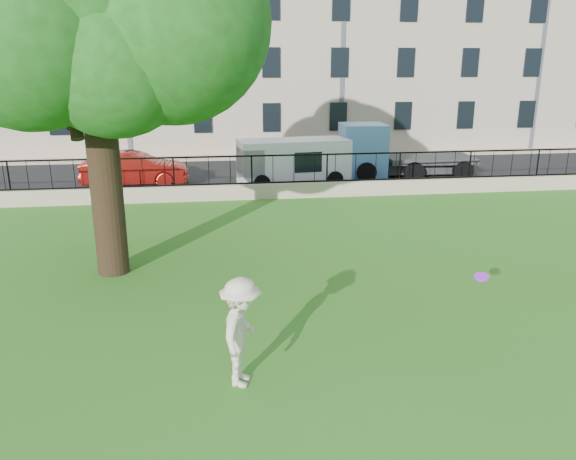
{
  "coord_description": "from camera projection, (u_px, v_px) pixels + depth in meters",
  "views": [
    {
      "loc": [
        -1.55,
        -9.64,
        5.14
      ],
      "look_at": [
        0.26,
        3.5,
        1.2
      ],
      "focal_mm": 35.0,
      "sensor_mm": 36.0,
      "label": 1
    }
  ],
  "objects": [
    {
      "name": "ground",
      "position": [
        299.0,
        341.0,
        10.83
      ],
      "size": [
        120.0,
        120.0,
        0.0
      ],
      "primitive_type": "plane",
      "color": "#366D1A",
      "rests_on": "ground"
    },
    {
      "name": "iron_railing",
      "position": [
        252.0,
        170.0,
        21.89
      ],
      "size": [
        50.0,
        0.05,
        1.13
      ],
      "color": "black",
      "rests_on": "retaining_wall"
    },
    {
      "name": "frisbee",
      "position": [
        482.0,
        277.0,
        10.2
      ],
      "size": [
        0.31,
        0.31,
        0.12
      ],
      "primitive_type": "cylinder",
      "rotation": [
        0.21,
        -0.14,
        -0.17
      ],
      "color": "#A329EA"
    },
    {
      "name": "building_row",
      "position": [
        231.0,
        34.0,
        35.03
      ],
      "size": [
        56.4,
        10.4,
        13.8
      ],
      "color": "#B2A38E",
      "rests_on": "ground"
    },
    {
      "name": "street",
      "position": [
        245.0,
        176.0,
        26.68
      ],
      "size": [
        60.0,
        9.0,
        0.01
      ],
      "primitive_type": "cube",
      "color": "black",
      "rests_on": "ground"
    },
    {
      "name": "red_sedan",
      "position": [
        135.0,
        169.0,
        24.31
      ],
      "size": [
        4.5,
        1.57,
        1.48
      ],
      "primitive_type": "imported",
      "rotation": [
        0.0,
        0.0,
        1.57
      ],
      "color": "maroon",
      "rests_on": "street"
    },
    {
      "name": "retaining_wall",
      "position": [
        252.0,
        191.0,
        22.13
      ],
      "size": [
        50.0,
        0.4,
        0.6
      ],
      "primitive_type": "cube",
      "color": "tan",
      "rests_on": "ground"
    },
    {
      "name": "blue_truck",
      "position": [
        404.0,
        151.0,
        26.06
      ],
      "size": [
        6.07,
        2.48,
        2.5
      ],
      "primitive_type": "cube",
      "rotation": [
        0.0,
        0.0,
        -0.06
      ],
      "color": "#4F7FBA",
      "rests_on": "street"
    },
    {
      "name": "sidewalk",
      "position": [
        239.0,
        157.0,
        31.6
      ],
      "size": [
        60.0,
        1.4,
        0.12
      ],
      "primitive_type": "cube",
      "color": "tan",
      "rests_on": "ground"
    },
    {
      "name": "man",
      "position": [
        241.0,
        332.0,
        9.15
      ],
      "size": [
        1.0,
        1.35,
        1.87
      ],
      "primitive_type": "imported",
      "rotation": [
        0.0,
        0.0,
        1.3
      ],
      "color": "beige",
      "rests_on": "ground"
    },
    {
      "name": "white_van",
      "position": [
        293.0,
        162.0,
        24.48
      ],
      "size": [
        4.93,
        2.41,
        1.99
      ],
      "primitive_type": "cube",
      "rotation": [
        0.0,
        0.0,
        0.12
      ],
      "color": "silver",
      "rests_on": "street"
    }
  ]
}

